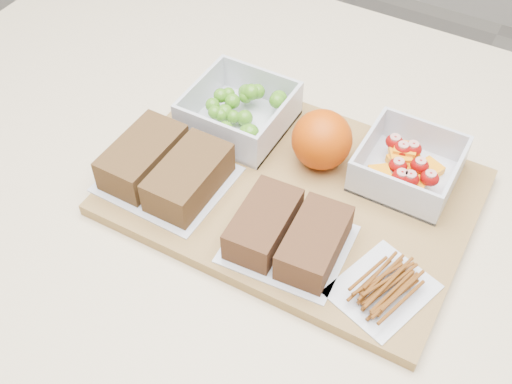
% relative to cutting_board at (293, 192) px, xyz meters
% --- Properties ---
extents(counter, '(1.20, 0.90, 0.90)m').
position_rel_cutting_board_xyz_m(counter, '(-0.01, -0.02, -0.46)').
color(counter, beige).
rests_on(counter, ground).
extents(cutting_board, '(0.42, 0.30, 0.02)m').
position_rel_cutting_board_xyz_m(cutting_board, '(0.00, 0.00, 0.00)').
color(cutting_board, olive).
rests_on(cutting_board, counter).
extents(grape_container, '(0.12, 0.12, 0.05)m').
position_rel_cutting_board_xyz_m(grape_container, '(-0.11, 0.07, 0.03)').
color(grape_container, silver).
rests_on(grape_container, cutting_board).
extents(fruit_container, '(0.11, 0.11, 0.05)m').
position_rel_cutting_board_xyz_m(fruit_container, '(0.11, 0.08, 0.03)').
color(fruit_container, silver).
rests_on(fruit_container, cutting_board).
extents(orange, '(0.07, 0.07, 0.07)m').
position_rel_cutting_board_xyz_m(orange, '(0.01, 0.06, 0.05)').
color(orange, '#CB4604').
rests_on(orange, cutting_board).
extents(sandwich_bag_left, '(0.15, 0.13, 0.04)m').
position_rel_cutting_board_xyz_m(sandwich_bag_left, '(-0.14, -0.06, 0.03)').
color(sandwich_bag_left, silver).
rests_on(sandwich_bag_left, cutting_board).
extents(sandwich_bag_center, '(0.14, 0.13, 0.04)m').
position_rel_cutting_board_xyz_m(sandwich_bag_center, '(0.03, -0.08, 0.03)').
color(sandwich_bag_center, silver).
rests_on(sandwich_bag_center, cutting_board).
extents(pretzel_bag, '(0.11, 0.12, 0.02)m').
position_rel_cutting_board_xyz_m(pretzel_bag, '(0.15, -0.08, 0.02)').
color(pretzel_bag, silver).
rests_on(pretzel_bag, cutting_board).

